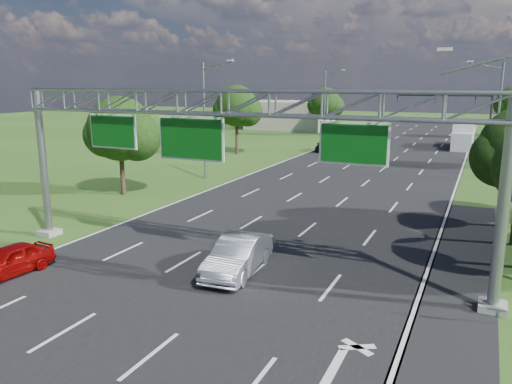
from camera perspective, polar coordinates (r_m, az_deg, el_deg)
The scene contains 18 objects.
ground at distance 39.80m, azimuth 8.62°, elevation 0.17°, with size 220.00×220.00×0.00m, color #2B4C17.
road at distance 39.80m, azimuth 8.62°, elevation 0.17°, with size 18.00×180.00×0.02m, color black.
road_flare at distance 22.99m, azimuth 22.08°, elevation -9.85°, with size 3.00×30.00×0.02m, color black.
sign_gantry at distance 22.06m, azimuth -3.37°, elevation 8.59°, with size 23.50×1.00×9.56m.
traffic_signal at distance 72.55m, azimuth 22.51°, elevation 8.99°, with size 12.21×0.24×7.00m.
streetlight_l_near at distance 43.49m, azimuth -5.73°, elevation 8.71°, with size 2.97×0.22×10.16m.
streetlight_l_far at distance 75.73m, azimuth 8.01°, elevation 10.22°, with size 2.97×0.22×10.16m.
streetlight_r_mid at distance 47.49m, azimuth 25.73°, elevation 7.87°, with size 2.97×0.22×10.16m.
tree_verge_la at distance 38.56m, azimuth -15.15°, elevation 6.65°, with size 5.76×4.80×7.40m.
tree_verge_lb at distance 58.89m, azimuth -2.15°, elevation 9.57°, with size 5.76×4.80×8.06m.
tree_verge_lc at distance 81.04m, azimuth 7.94°, elevation 9.94°, with size 5.76×4.80×7.62m.
building_left at distance 91.65m, azimuth 3.88°, elevation 8.75°, with size 14.00×10.00×5.00m, color #ADA091.
red_coupe at distance 24.70m, azimuth -26.41°, elevation -7.03°, with size 1.61×3.99×1.36m, color #8E0706.
silver_sedan at distance 22.39m, azimuth -2.08°, elevation -7.26°, with size 1.74×4.98×1.64m, color #ACAFB8.
car_queue_a at distance 68.98m, azimuth 12.10°, elevation 5.81°, with size 2.02×4.98×1.44m, color white.
car_queue_c at distance 62.36m, azimuth 7.91°, elevation 5.35°, with size 1.86×4.63×1.58m, color black.
car_queue_d at distance 69.25m, azimuth 22.32°, elevation 5.14°, with size 1.42×4.06×1.34m, color silver.
box_truck at distance 70.10m, azimuth 22.59°, elevation 5.92°, with size 2.61×8.51×3.23m.
Camera 1 is at (10.71, -7.41, 8.37)m, focal length 35.00 mm.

